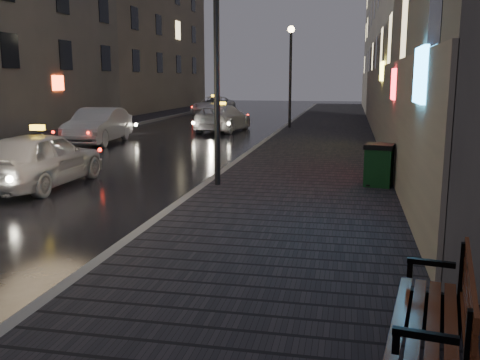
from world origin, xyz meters
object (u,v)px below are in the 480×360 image
object	(u,v)px
lamp_far	(291,64)
taxi_mid	(223,118)
taxi_near	(40,159)
lamp_near	(217,47)
trash_bin	(379,165)
car_left_mid	(98,126)
taxi_far	(214,106)
bench	(443,322)

from	to	relation	value
lamp_far	taxi_mid	distance (m)	4.57
taxi_near	taxi_mid	bearing A→B (deg)	-94.72
lamp_near	trash_bin	xyz separation A→B (m)	(3.91, 0.64, -2.81)
lamp_near	taxi_mid	size ratio (longest dim) A/B	1.10
car_left_mid	lamp_near	bearing A→B (deg)	-54.37
taxi_far	lamp_near	bearing A→B (deg)	-71.75
trash_bin	car_left_mid	world-z (taller)	car_left_mid
lamp_far	trash_bin	bearing A→B (deg)	-75.73
car_left_mid	taxi_mid	world-z (taller)	car_left_mid
lamp_near	taxi_far	xyz separation A→B (m)	(-7.09, 27.33, -2.80)
taxi_far	bench	bearing A→B (deg)	-68.85
lamp_far	taxi_near	distance (m)	17.33
taxi_near	taxi_far	xyz separation A→B (m)	(-2.54, 27.82, -0.04)
bench	trash_bin	world-z (taller)	trash_bin
lamp_near	bench	distance (m)	9.43
lamp_near	taxi_mid	xyz separation A→B (m)	(-3.39, 14.74, -2.79)
bench	trash_bin	bearing A→B (deg)	100.04
taxi_near	taxi_far	distance (m)	27.93
lamp_near	taxi_mid	distance (m)	15.38
bench	taxi_mid	size ratio (longest dim) A/B	0.43
bench	trash_bin	xyz separation A→B (m)	(-0.12, 8.69, 0.01)
lamp_far	car_left_mid	size ratio (longest dim) A/B	1.16
lamp_far	taxi_mid	size ratio (longest dim) A/B	1.10
lamp_near	bench	xyz separation A→B (m)	(4.03, -8.04, -2.83)
lamp_far	lamp_near	bearing A→B (deg)	-90.00
bench	car_left_mid	bearing A→B (deg)	133.80
bench	taxi_mid	xyz separation A→B (m)	(-7.42, 22.78, 0.04)
trash_bin	taxi_near	xyz separation A→B (m)	(-8.46, -1.13, 0.05)
bench	taxi_mid	world-z (taller)	taxi_mid
bench	taxi_near	distance (m)	11.43
taxi_near	car_left_mid	bearing A→B (deg)	-72.97
bench	taxi_far	distance (m)	37.08
lamp_near	car_left_mid	world-z (taller)	lamp_near
car_left_mid	taxi_far	distance (m)	18.86
trash_bin	taxi_far	xyz separation A→B (m)	(-11.00, 26.69, 0.01)
taxi_near	taxi_mid	world-z (taller)	taxi_near
bench	taxi_mid	distance (m)	23.96
taxi_near	lamp_far	bearing A→B (deg)	-105.79
taxi_mid	taxi_near	bearing A→B (deg)	91.19
trash_bin	taxi_near	size ratio (longest dim) A/B	0.24
taxi_mid	taxi_far	size ratio (longest dim) A/B	0.97
taxi_near	taxi_far	world-z (taller)	taxi_near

